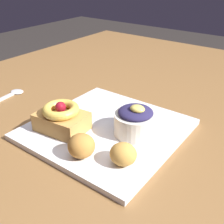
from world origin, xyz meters
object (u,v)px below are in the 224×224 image
Objects in this scene: berry_ramekin at (135,121)px; spoon at (10,95)px; cake_slice at (62,118)px; front_plate at (107,129)px; fritter_front at (81,146)px; fritter_middle at (123,154)px.

berry_ramekin is 0.69× the size of spoon.
cake_slice reaches higher than spoon.
front_plate is at bearing 42.41° from cake_slice.
berry_ramekin is (0.13, 0.08, 0.00)m from cake_slice.
front_plate is 0.11m from fritter_front.
berry_ramekin is 0.10m from fritter_middle.
fritter_middle reaches higher than spoon.
berry_ramekin is 0.39m from spoon.
fritter_front is at bearing -76.67° from front_plate.
fritter_middle is at bearing -69.35° from berry_ramekin.
spoon is (-0.39, -0.03, -0.04)m from berry_ramekin.
fritter_middle is at bearing 20.98° from fritter_front.
fritter_front is 0.40× the size of spoon.
front_plate is 2.40× the size of spoon.
berry_ramekin is at bearing 72.97° from fritter_front.
cake_slice is 0.26m from spoon.
front_plate is 0.07m from berry_ramekin.
berry_ramekin is at bearing 110.65° from fritter_middle.
cake_slice is 0.15m from berry_ramekin.
spoon is (-0.26, 0.05, -0.04)m from cake_slice.
fritter_front is (-0.04, -0.12, -0.01)m from berry_ramekin.
front_plate is 0.13m from fritter_middle.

